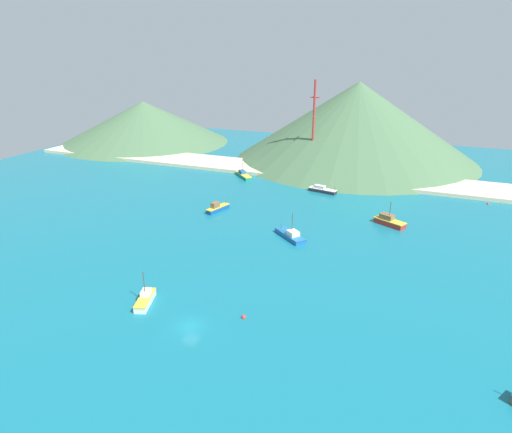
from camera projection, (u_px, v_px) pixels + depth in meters
ground at (258, 252)px, 95.31m from camera, size 260.00×280.00×0.50m
fishing_boat_0 at (243, 175)px, 150.89m from camera, size 8.81×8.59×6.50m
fishing_boat_2 at (217, 208)px, 118.73m from camera, size 4.01×8.06×2.81m
fishing_boat_4 at (291, 235)px, 101.79m from camera, size 9.24×8.40×6.45m
fishing_boat_5 at (389, 221)px, 109.37m from camera, size 8.45×6.17×6.19m
fishing_boat_6 at (145, 299)px, 75.43m from camera, size 4.09×7.01×6.17m
fishing_boat_7 at (322, 190)px, 134.74m from camera, size 9.19×4.02×2.37m
buoy_0 at (488, 204)px, 124.41m from camera, size 0.70×0.70×0.70m
buoy_1 at (244, 317)px, 71.57m from camera, size 0.76×0.76×0.76m
beach_strip at (327, 174)px, 152.13m from camera, size 247.00×18.33×1.20m
hill_west at (144, 122)px, 205.00m from camera, size 79.56×79.56×19.40m
hill_central at (357, 121)px, 170.96m from camera, size 95.94×95.94×30.61m
radio_tower at (313, 127)px, 150.73m from camera, size 3.26×2.61×32.60m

